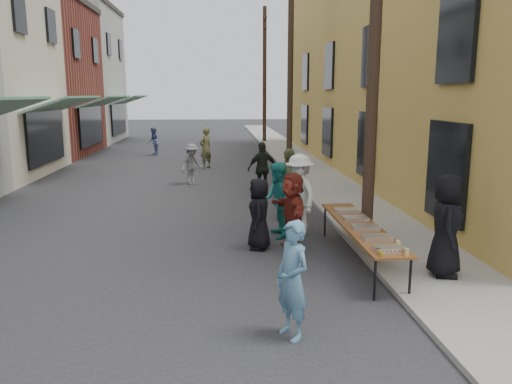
{
  "coord_description": "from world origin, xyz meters",
  "views": [
    {
      "loc": [
        1.01,
        -7.49,
        3.28
      ],
      "look_at": [
        1.8,
        2.55,
        1.3
      ],
      "focal_mm": 35.0,
      "sensor_mm": 36.0,
      "label": 1
    }
  ],
  "objects": [
    {
      "name": "passerby_right",
      "position": [
        0.5,
        14.88,
        0.92
      ],
      "size": [
        0.78,
        0.79,
        1.84
      ],
      "primitive_type": "imported",
      "rotation": [
        0.0,
        0.0,
        3.96
      ],
      "color": "brown",
      "rests_on": "ground"
    },
    {
      "name": "guest_front_d",
      "position": [
        2.96,
        4.06,
        0.95
      ],
      "size": [
        1.03,
        1.38,
        1.9
      ],
      "primitive_type": "imported",
      "rotation": [
        0.0,
        0.0,
        -1.27
      ],
      "color": "white",
      "rests_on": "ground"
    },
    {
      "name": "ground",
      "position": [
        0.0,
        0.0,
        0.0
      ],
      "size": [
        120.0,
        120.0,
        0.0
      ],
      "primitive_type": "plane",
      "color": "#28282B",
      "rests_on": "ground"
    },
    {
      "name": "catering_tray_sausage",
      "position": [
        3.8,
        0.15,
        0.79
      ],
      "size": [
        0.5,
        0.33,
        0.08
      ],
      "primitive_type": "cube",
      "color": "maroon",
      "rests_on": "serving_table"
    },
    {
      "name": "serving_table",
      "position": [
        3.8,
        1.8,
        0.71
      ],
      "size": [
        0.7,
        4.0,
        0.75
      ],
      "color": "brown",
      "rests_on": "ground"
    },
    {
      "name": "guest_queue_back",
      "position": [
        2.6,
        2.79,
        0.83
      ],
      "size": [
        0.8,
        1.61,
        1.66
      ],
      "primitive_type": "imported",
      "rotation": [
        0.0,
        0.0,
        -1.36
      ],
      "color": "maroon",
      "rests_on": "ground"
    },
    {
      "name": "condiment_jar_b",
      "position": [
        3.58,
        -0.05,
        0.79
      ],
      "size": [
        0.07,
        0.07,
        0.08
      ],
      "primitive_type": "cylinder",
      "color": "#A57F26",
      "rests_on": "serving_table"
    },
    {
      "name": "utility_pole_near",
      "position": [
        4.3,
        3.0,
        4.5
      ],
      "size": [
        0.26,
        0.26,
        9.0
      ],
      "primitive_type": "cylinder",
      "color": "#2D2116",
      "rests_on": "ground"
    },
    {
      "name": "guest_front_e",
      "position": [
        2.92,
        5.49,
        0.94
      ],
      "size": [
        0.67,
        1.17,
        1.88
      ],
      "primitive_type": "imported",
      "rotation": [
        0.0,
        0.0,
        -1.77
      ],
      "color": "#636E3F",
      "rests_on": "ground"
    },
    {
      "name": "passerby_mid",
      "position": [
        2.5,
        8.71,
        0.88
      ],
      "size": [
        1.1,
        0.69,
        1.75
      ],
      "primitive_type": "imported",
      "rotation": [
        0.0,
        0.0,
        3.41
      ],
      "color": "black",
      "rests_on": "ground"
    },
    {
      "name": "catering_tray_foil_d",
      "position": [
        3.8,
        2.2,
        0.79
      ],
      "size": [
        0.5,
        0.33,
        0.08
      ],
      "primitive_type": "cube",
      "color": "#B2B2B7",
      "rests_on": "serving_table"
    },
    {
      "name": "utility_pole_mid",
      "position": [
        4.3,
        15.0,
        4.5
      ],
      "size": [
        0.26,
        0.26,
        9.0
      ],
      "primitive_type": "cylinder",
      "color": "#2D2116",
      "rests_on": "ground"
    },
    {
      "name": "catering_tray_foil_b",
      "position": [
        3.8,
        0.8,
        0.79
      ],
      "size": [
        0.5,
        0.33,
        0.08
      ],
      "primitive_type": "cube",
      "color": "#B2B2B7",
      "rests_on": "serving_table"
    },
    {
      "name": "catering_tray_buns_end",
      "position": [
        3.8,
        2.9,
        0.79
      ],
      "size": [
        0.5,
        0.33,
        0.08
      ],
      "primitive_type": "cube",
      "color": "tan",
      "rests_on": "serving_table"
    },
    {
      "name": "guest_front_a",
      "position": [
        1.89,
        2.82,
        0.77
      ],
      "size": [
        0.56,
        0.8,
        1.54
      ],
      "primitive_type": "imported",
      "rotation": [
        0.0,
        0.0,
        -1.67
      ],
      "color": "black",
      "rests_on": "ground"
    },
    {
      "name": "guest_front_b",
      "position": [
        2.0,
        -1.19,
        0.82
      ],
      "size": [
        0.62,
        0.71,
        1.64
      ],
      "primitive_type": "imported",
      "rotation": [
        0.0,
        0.0,
        -1.09
      ],
      "color": "#5588A5",
      "rests_on": "ground"
    },
    {
      "name": "condiment_jar_a",
      "position": [
        3.58,
        -0.15,
        0.79
      ],
      "size": [
        0.07,
        0.07,
        0.08
      ],
      "primitive_type": "cylinder",
      "color": "#A57F26",
      "rests_on": "serving_table"
    },
    {
      "name": "passerby_far",
      "position": [
        -2.42,
        19.99,
        0.77
      ],
      "size": [
        0.74,
        0.86,
        1.53
      ],
      "primitive_type": "imported",
      "rotation": [
        0.0,
        0.0,
        4.95
      ],
      "color": "#5668A7",
      "rests_on": "ground"
    },
    {
      "name": "utility_pole_far",
      "position": [
        4.3,
        27.0,
        4.5
      ],
      "size": [
        0.26,
        0.26,
        9.0
      ],
      "primitive_type": "cylinder",
      "color": "#2D2116",
      "rests_on": "ground"
    },
    {
      "name": "guest_front_c",
      "position": [
        2.38,
        3.66,
        0.88
      ],
      "size": [
        0.71,
        0.89,
        1.76
      ],
      "primitive_type": "imported",
      "rotation": [
        0.0,
        0.0,
        -1.51
      ],
      "color": "teal",
      "rests_on": "ground"
    },
    {
      "name": "sidewalk",
      "position": [
        5.0,
        15.0,
        0.05
      ],
      "size": [
        2.2,
        60.0,
        0.1
      ],
      "primitive_type": "cube",
      "color": "gray",
      "rests_on": "ground"
    },
    {
      "name": "catering_tray_buns",
      "position": [
        3.8,
        1.5,
        0.79
      ],
      "size": [
        0.5,
        0.33,
        0.08
      ],
      "primitive_type": "cube",
      "color": "tan",
      "rests_on": "serving_table"
    },
    {
      "name": "passerby_left",
      "position": [
        0.07,
        10.87,
        0.75
      ],
      "size": [
        1.09,
        1.07,
        1.5
      ],
      "primitive_type": "imported",
      "rotation": [
        0.0,
        0.0,
        0.75
      ],
      "color": "slate",
      "rests_on": "ground"
    },
    {
      "name": "condiment_jar_c",
      "position": [
        3.58,
        0.05,
        0.79
      ],
      "size": [
        0.07,
        0.07,
        0.08
      ],
      "primitive_type": "cylinder",
      "color": "#A57F26",
      "rests_on": "serving_table"
    },
    {
      "name": "server",
      "position": [
        5.01,
        0.71,
        1.01
      ],
      "size": [
        0.85,
        1.04,
        1.82
      ],
      "primitive_type": "imported",
      "rotation": [
        0.0,
        0.0,
        1.22
      ],
      "color": "black",
      "rests_on": "sidewalk"
    },
    {
      "name": "building_ochre",
      "position": [
        11.1,
        14.0,
        5.0
      ],
      "size": [
        10.0,
        28.0,
        10.0
      ],
      "primitive_type": "cube",
      "color": "gold",
      "rests_on": "ground"
    },
    {
      "name": "cup_stack",
      "position": [
        4.0,
        -0.1,
        0.81
      ],
      "size": [
        0.08,
        0.08,
        0.12
      ],
      "primitive_type": "cylinder",
      "color": "tan",
      "rests_on": "serving_table"
    }
  ]
}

